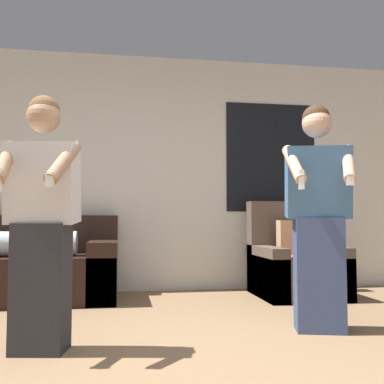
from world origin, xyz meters
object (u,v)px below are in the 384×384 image
couch (28,269)px  armchair (295,265)px  person_right (318,216)px  person_left (42,221)px

couch → armchair: (2.74, -0.13, 0.01)m
armchair → person_right: size_ratio=0.61×
couch → person_right: bearing=-34.6°
couch → armchair: armchair is taller
person_left → person_right: 1.91m
person_left → armchair: bearing=36.1°
person_left → person_right: bearing=6.6°
couch → armchair: 2.74m
couch → person_right: size_ratio=1.06×
person_right → couch: bearing=145.4°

